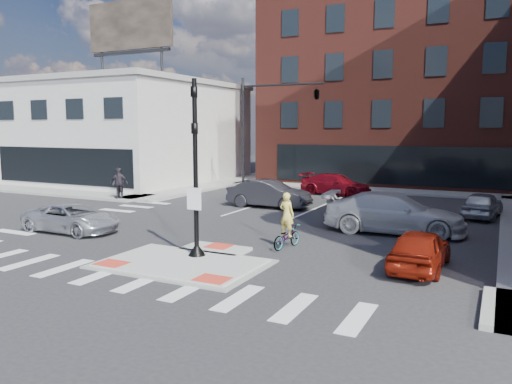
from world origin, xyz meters
The scene contains 19 objects.
ground centered at (0.00, 0.00, 0.00)m, with size 120.00×120.00×0.00m, color #28282B.
refuge_island centered at (0.00, -0.26, 0.05)m, with size 5.40×4.65×0.13m.
sidewalk_nw centered at (-16.76, 15.29, 0.08)m, with size 23.50×20.50×0.15m.
sidewalk_n centered at (3.00, 22.00, 0.07)m, with size 26.00×3.00×0.15m, color gray.
building_nw centered at (-21.98, 19.98, 4.23)m, with size 20.40×16.40×14.40m.
building_n centered at (3.00, 31.99, 7.80)m, with size 24.40×18.40×15.50m.
building_far_left centered at (-4.00, 52.00, 5.00)m, with size 10.00×12.00×10.00m, color slate.
building_far_right centered at (9.00, 54.00, 6.00)m, with size 12.00×12.00×12.00m, color brown.
signal_pole centered at (0.00, 0.40, 2.36)m, with size 0.60×0.60×5.98m.
mast_arm_signal centered at (-3.47, 18.00, 6.21)m, with size 6.10×2.24×8.00m.
silver_suv centered at (-7.29, 1.76, 0.61)m, with size 2.03×4.39×1.22m, color silver.
red_sedan centered at (7.07, 2.45, 0.66)m, with size 1.55×3.86×1.32m, color maroon.
white_pickup centered at (5.21, 7.79, 0.86)m, with size 2.40×5.91×1.71m, color silver.
bg_car_dark centered at (-2.50, 11.67, 0.78)m, with size 1.65×4.73×1.56m, color #29282E.
bg_car_silver centered at (8.46, 13.49, 0.66)m, with size 1.56×3.88×1.32m, color silver.
bg_car_red centered at (-0.76, 18.63, 0.71)m, with size 1.98×4.87×1.41m, color maroon.
cyclist centered at (2.17, 3.19, 0.71)m, with size 0.88×1.72×2.10m.
pedestrian_a centered at (-12.00, 10.00, 1.09)m, with size 0.92×0.71×1.89m, color black.
pedestrian_b centered at (-12.00, 10.00, 1.09)m, with size 1.10×0.46×1.88m, color #2E2831.
Camera 1 is at (9.28, -13.69, 4.46)m, focal length 35.00 mm.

